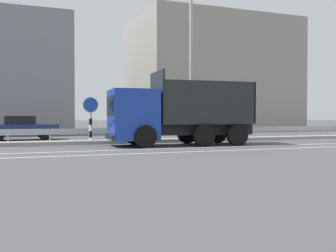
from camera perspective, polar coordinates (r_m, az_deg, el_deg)
ground_plane at (r=20.12m, az=-1.27°, el=-2.69°), size 320.00×320.00×0.00m
lane_strip_0 at (r=17.97m, az=4.30°, el=-3.15°), size 60.51×0.16×0.01m
lane_strip_1 at (r=16.36m, az=7.01°, el=-3.59°), size 60.51×0.16×0.01m
median_island at (r=21.74m, az=-2.81°, el=-2.16°), size 33.28×1.10×0.18m
median_guardrail at (r=22.78m, az=-3.70°, el=-0.79°), size 60.51×0.09×0.78m
dump_truck at (r=19.25m, az=-0.80°, el=1.20°), size 7.35×3.09×3.63m
median_road_sign at (r=20.92m, az=-11.17°, el=1.06°), size 0.81×0.16×2.45m
street_lamp_2 at (r=22.64m, az=3.56°, el=10.82°), size 0.71×2.32×9.29m
parked_car_3 at (r=25.62m, az=-20.50°, el=-0.26°), size 4.26×1.94×1.47m
background_building_1 at (r=44.08m, az=6.17°, el=7.20°), size 16.70×11.66×11.90m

